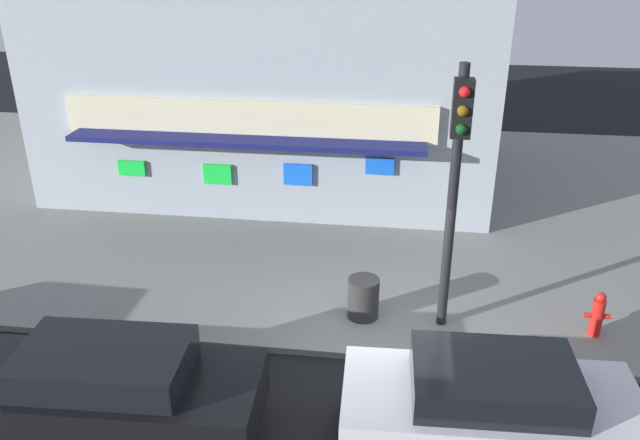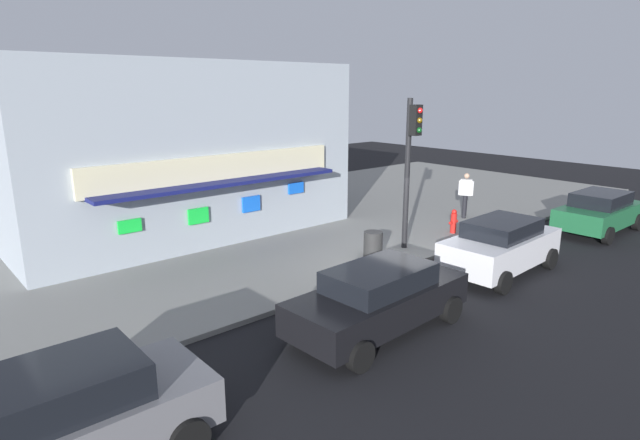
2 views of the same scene
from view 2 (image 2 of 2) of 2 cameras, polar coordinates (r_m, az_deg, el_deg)
ground_plane at (r=16.06m, az=9.79°, el=-5.24°), size 54.02×54.02×0.00m
sidewalk at (r=20.94m, az=-5.16°, el=-0.25°), size 36.01×13.99×0.13m
corner_building at (r=20.38m, az=-16.54°, el=7.69°), size 11.77×8.32×6.08m
traffic_light at (r=16.88m, az=9.96°, el=7.16°), size 0.32×0.58×4.90m
fire_hydrant at (r=19.64m, az=14.52°, el=-0.15°), size 0.46×0.22×0.89m
trash_can at (r=16.44m, az=5.88°, el=-2.67°), size 0.60×0.60×0.81m
pedestrian at (r=22.03m, az=15.77°, el=2.91°), size 0.54×0.58×1.84m
parked_car_grey at (r=8.57m, az=-26.85°, el=-19.12°), size 4.28×2.05×1.61m
parked_car_white at (r=16.09m, az=19.31°, el=-2.67°), size 4.18×2.13×1.62m
parked_car_black at (r=11.71m, az=6.52°, el=-8.54°), size 4.56×2.13×1.52m
parked_car_green at (r=22.19m, az=28.43°, el=0.84°), size 4.10×2.05×1.54m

